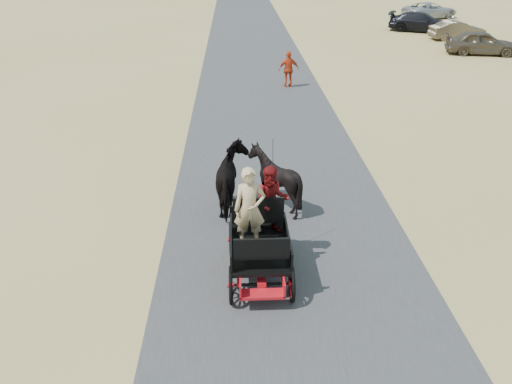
{
  "coord_description": "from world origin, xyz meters",
  "views": [
    {
      "loc": [
        -1.22,
        -8.45,
        6.67
      ],
      "look_at": [
        -0.75,
        2.09,
        1.2
      ],
      "focal_mm": 35.0,
      "sensor_mm": 36.0,
      "label": 1
    }
  ],
  "objects_px": {
    "pedestrian": "(289,69)",
    "car_a": "(481,43)",
    "horse_right": "(274,179)",
    "car_d": "(430,10)",
    "carriage": "(259,260)",
    "horse_left": "(233,180)",
    "car_b": "(457,30)",
    "car_c": "(421,22)"
  },
  "relations": [
    {
      "from": "car_a",
      "to": "horse_left",
      "type": "bearing_deg",
      "value": 152.45
    },
    {
      "from": "horse_right",
      "to": "car_a",
      "type": "height_order",
      "value": "horse_right"
    },
    {
      "from": "horse_right",
      "to": "car_a",
      "type": "xyz_separation_m",
      "value": [
        14.31,
        18.97,
        -0.14
      ]
    },
    {
      "from": "car_a",
      "to": "car_d",
      "type": "bearing_deg",
      "value": 3.37
    },
    {
      "from": "car_a",
      "to": "car_d",
      "type": "height_order",
      "value": "car_a"
    },
    {
      "from": "horse_left",
      "to": "pedestrian",
      "type": "relative_size",
      "value": 1.16
    },
    {
      "from": "carriage",
      "to": "car_c",
      "type": "xyz_separation_m",
      "value": [
        13.9,
        30.21,
        0.34
      ]
    },
    {
      "from": "carriage",
      "to": "horse_left",
      "type": "xyz_separation_m",
      "value": [
        -0.55,
        3.0,
        0.49
      ]
    },
    {
      "from": "car_c",
      "to": "car_d",
      "type": "bearing_deg",
      "value": 0.79
    },
    {
      "from": "carriage",
      "to": "car_c",
      "type": "bearing_deg",
      "value": 65.3
    },
    {
      "from": "pedestrian",
      "to": "car_a",
      "type": "height_order",
      "value": "pedestrian"
    },
    {
      "from": "car_d",
      "to": "car_a",
      "type": "bearing_deg",
      "value": 153.97
    },
    {
      "from": "pedestrian",
      "to": "car_c",
      "type": "relative_size",
      "value": 0.36
    },
    {
      "from": "pedestrian",
      "to": "car_d",
      "type": "relative_size",
      "value": 0.35
    },
    {
      "from": "car_b",
      "to": "car_d",
      "type": "distance_m",
      "value": 10.16
    },
    {
      "from": "horse_left",
      "to": "pedestrian",
      "type": "distance_m",
      "value": 12.39
    },
    {
      "from": "carriage",
      "to": "horse_left",
      "type": "bearing_deg",
      "value": 100.39
    },
    {
      "from": "car_a",
      "to": "car_b",
      "type": "bearing_deg",
      "value": 5.67
    },
    {
      "from": "horse_right",
      "to": "car_b",
      "type": "distance_m",
      "value": 28.09
    },
    {
      "from": "horse_right",
      "to": "car_b",
      "type": "xyz_separation_m",
      "value": [
        14.81,
        23.87,
        -0.22
      ]
    },
    {
      "from": "horse_left",
      "to": "car_b",
      "type": "relative_size",
      "value": 0.52
    },
    {
      "from": "horse_left",
      "to": "car_b",
      "type": "distance_m",
      "value": 28.69
    },
    {
      "from": "carriage",
      "to": "horse_right",
      "type": "relative_size",
      "value": 1.41
    },
    {
      "from": "pedestrian",
      "to": "car_d",
      "type": "distance_m",
      "value": 26.37
    },
    {
      "from": "pedestrian",
      "to": "car_c",
      "type": "xyz_separation_m",
      "value": [
        11.71,
        15.13,
        -0.16
      ]
    },
    {
      "from": "car_b",
      "to": "car_a",
      "type": "bearing_deg",
      "value": 170.34
    },
    {
      "from": "car_a",
      "to": "car_c",
      "type": "distance_m",
      "value": 8.29
    },
    {
      "from": "pedestrian",
      "to": "car_b",
      "type": "distance_m",
      "value": 17.68
    },
    {
      "from": "car_b",
      "to": "pedestrian",
      "type": "bearing_deg",
      "value": 128.01
    },
    {
      "from": "pedestrian",
      "to": "horse_right",
      "type": "bearing_deg",
      "value": 73.35
    },
    {
      "from": "carriage",
      "to": "car_c",
      "type": "height_order",
      "value": "car_c"
    },
    {
      "from": "carriage",
      "to": "horse_right",
      "type": "xyz_separation_m",
      "value": [
        0.55,
        3.0,
        0.49
      ]
    },
    {
      "from": "car_c",
      "to": "car_d",
      "type": "xyz_separation_m",
      "value": [
        3.1,
        6.69,
        -0.02
      ]
    },
    {
      "from": "horse_right",
      "to": "pedestrian",
      "type": "bearing_deg",
      "value": -97.7
    },
    {
      "from": "carriage",
      "to": "car_b",
      "type": "distance_m",
      "value": 30.95
    },
    {
      "from": "horse_right",
      "to": "car_c",
      "type": "relative_size",
      "value": 0.35
    },
    {
      "from": "car_a",
      "to": "car_c",
      "type": "xyz_separation_m",
      "value": [
        -0.96,
        8.24,
        -0.01
      ]
    },
    {
      "from": "carriage",
      "to": "pedestrian",
      "type": "relative_size",
      "value": 1.39
    },
    {
      "from": "horse_left",
      "to": "car_b",
      "type": "bearing_deg",
      "value": -123.68
    },
    {
      "from": "horse_left",
      "to": "car_d",
      "type": "relative_size",
      "value": 0.41
    },
    {
      "from": "horse_left",
      "to": "horse_right",
      "type": "xyz_separation_m",
      "value": [
        1.1,
        0.0,
        0.0
      ]
    },
    {
      "from": "horse_left",
      "to": "car_d",
      "type": "xyz_separation_m",
      "value": [
        17.55,
        33.9,
        -0.17
      ]
    }
  ]
}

